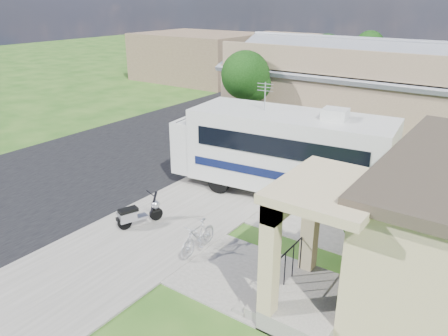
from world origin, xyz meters
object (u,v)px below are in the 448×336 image
Objects in this scene: motorhome at (281,149)px; pickup_truck at (256,105)px; scooter at (137,214)px; shrub at (382,216)px; van at (291,86)px; bicycle at (198,239)px; garden_hose at (286,280)px.

pickup_truck is (-6.64, 9.17, -1.03)m from motorhome.
shrub is at bearing 40.57° from scooter.
shrub is 21.37m from van.
motorhome reaches higher than bicycle.
scooter is at bearing 117.14° from pickup_truck.
van is at bearing 123.68° from scooter.
motorhome is 1.57× the size of pickup_truck.
shrub is at bearing -49.06° from van.
shrub is at bearing 57.49° from garden_hose.
van is at bearing -72.02° from pickup_truck.
van is 12.87× the size of garden_hose.
shrub reaches higher than scooter.
pickup_truck is at bearing 133.72° from shrub.
shrub is (4.41, -2.39, -0.38)m from motorhome.
motorhome reaches higher than garden_hose.
scooter reaches higher than garden_hose.
scooter reaches higher than bicycle.
van reaches higher than bicycle.
shrub is at bearing 29.95° from bicycle.
scooter is (-6.91, -2.58, -0.92)m from shrub.
bicycle is at bearing 126.05° from pickup_truck.
garden_hose is at bearing 134.79° from pickup_truck.
van is at bearing 116.85° from garden_hose.
motorhome is 18.38× the size of garden_hose.
motorhome is at bearing 136.69° from pickup_truck.
shrub reaches higher than van.
scooter is 14.74m from pickup_truck.
garden_hose is at bearing -55.87° from van.
motorhome is 17.11m from van.
pickup_truck is (-4.15, 14.14, 0.26)m from scooter.
shrub is 1.76× the size of scooter.
van is (-11.84, 17.78, -0.55)m from shrub.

